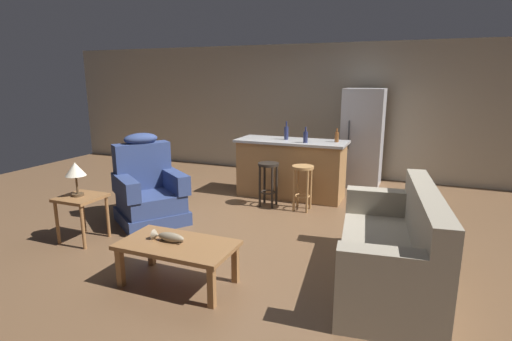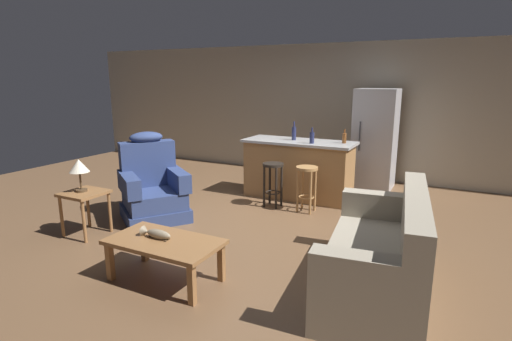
{
  "view_description": "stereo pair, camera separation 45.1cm",
  "coord_description": "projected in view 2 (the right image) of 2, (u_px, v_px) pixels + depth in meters",
  "views": [
    {
      "loc": [
        1.9,
        -4.84,
        1.94
      ],
      "look_at": [
        -0.04,
        -0.1,
        0.75
      ],
      "focal_mm": 28.0,
      "sensor_mm": 36.0,
      "label": 1
    },
    {
      "loc": [
        2.31,
        -4.65,
        1.94
      ],
      "look_at": [
        -0.04,
        -0.1,
        0.75
      ],
      "focal_mm": 28.0,
      "sensor_mm": 36.0,
      "label": 2
    }
  ],
  "objects": [
    {
      "name": "back_wall",
      "position": [
        332.0,
        111.0,
        7.9
      ],
      "size": [
        12.0,
        0.05,
        2.6
      ],
      "color": "#A89E89",
      "rests_on": "ground_plane"
    },
    {
      "name": "bar_stool_left",
      "position": [
        273.0,
        177.0,
        6.08
      ],
      "size": [
        0.32,
        0.32,
        0.68
      ],
      "color": "black",
      "rests_on": "ground_plane"
    },
    {
      "name": "bottle_wine_dark",
      "position": [
        312.0,
        137.0,
        6.15
      ],
      "size": [
        0.07,
        0.07,
        0.25
      ],
      "color": "#23284C",
      "rests_on": "kitchen_island"
    },
    {
      "name": "bottle_tall_green",
      "position": [
        344.0,
        138.0,
        6.18
      ],
      "size": [
        0.06,
        0.06,
        0.22
      ],
      "color": "brown",
      "rests_on": "kitchen_island"
    },
    {
      "name": "bottle_short_amber",
      "position": [
        294.0,
        133.0,
        6.49
      ],
      "size": [
        0.07,
        0.07,
        0.3
      ],
      "color": "#23284C",
      "rests_on": "kitchen_island"
    },
    {
      "name": "couch",
      "position": [
        382.0,
        256.0,
        3.68
      ],
      "size": [
        1.07,
        1.99,
        0.94
      ],
      "rotation": [
        0.0,
        0.0,
        3.26
      ],
      "color": "#9E937F",
      "rests_on": "ground_plane"
    },
    {
      "name": "refrigerator",
      "position": [
        375.0,
        139.0,
        7.07
      ],
      "size": [
        0.7,
        0.69,
        1.76
      ],
      "color": "#B7B7BC",
      "rests_on": "ground_plane"
    },
    {
      "name": "end_table",
      "position": [
        85.0,
        199.0,
        4.97
      ],
      "size": [
        0.48,
        0.48,
        0.56
      ],
      "color": "olive",
      "rests_on": "ground_plane"
    },
    {
      "name": "ground_plane",
      "position": [
        262.0,
        222.0,
        5.49
      ],
      "size": [
        12.0,
        12.0,
        0.0
      ],
      "color": "brown"
    },
    {
      "name": "bar_stool_right",
      "position": [
        307.0,
        181.0,
        5.84
      ],
      "size": [
        0.32,
        0.32,
        0.68
      ],
      "color": "#A87A47",
      "rests_on": "ground_plane"
    },
    {
      "name": "table_lamp",
      "position": [
        79.0,
        167.0,
        4.89
      ],
      "size": [
        0.24,
        0.24,
        0.41
      ],
      "color": "#4C3823",
      "rests_on": "end_table"
    },
    {
      "name": "coffee_table",
      "position": [
        165.0,
        245.0,
        3.84
      ],
      "size": [
        1.1,
        0.6,
        0.42
      ],
      "color": "olive",
      "rests_on": "ground_plane"
    },
    {
      "name": "kitchen_island",
      "position": [
        298.0,
        169.0,
        6.55
      ],
      "size": [
        1.8,
        0.7,
        0.95
      ],
      "color": "#9E7042",
      "rests_on": "ground_plane"
    },
    {
      "name": "recliner_near_lamp",
      "position": [
        153.0,
        188.0,
        5.61
      ],
      "size": [
        1.17,
        1.17,
        1.2
      ],
      "rotation": [
        0.0,
        0.0,
        -0.62
      ],
      "color": "navy",
      "rests_on": "ground_plane"
    },
    {
      "name": "fish_figurine",
      "position": [
        156.0,
        234.0,
        3.87
      ],
      "size": [
        0.34,
        0.1,
        0.1
      ],
      "color": "#4C3823",
      "rests_on": "coffee_table"
    }
  ]
}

